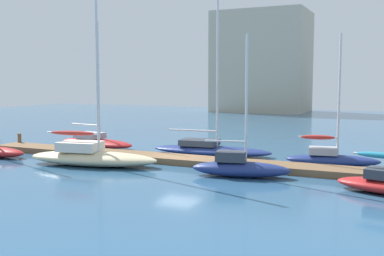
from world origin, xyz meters
name	(u,v)px	position (x,y,z in m)	size (l,w,h in m)	color
ground_plane	(179,163)	(0.00, 0.00, 0.00)	(120.00, 120.00, 0.00)	#2D567A
dock_pier	(179,160)	(0.00, 0.00, 0.19)	(29.14, 2.18, 0.39)	brown
dock_piling_near_end	(20,140)	(-14.17, 0.94, 0.54)	(0.28, 0.28, 1.08)	brown
sailboat_1	(96,141)	(-8.94, 3.53, 0.47)	(7.19, 3.11, 9.54)	#B21E1E
sailboat_2	(91,155)	(-4.35, -3.12, 0.62)	(8.48, 3.83, 12.51)	beige
sailboat_3	(210,148)	(0.59, 3.64, 0.49)	(8.65, 3.17, 12.36)	navy
sailboat_4	(240,167)	(4.90, -2.54, 0.55)	(5.44, 2.56, 7.51)	navy
sailboat_5	(331,157)	(8.81, 2.88, 0.52)	(5.71, 2.52, 7.88)	navy
harbor_building_distant	(262,62)	(-9.80, 51.26, 8.33)	(15.14, 10.76, 16.66)	#BCB299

